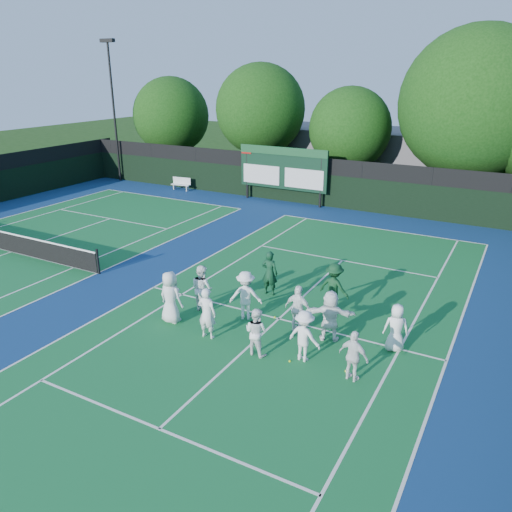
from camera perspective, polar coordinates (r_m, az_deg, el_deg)
The scene contains 30 objects.
ground at distance 16.46m, azimuth 1.07°, elevation -8.64°, with size 120.00×120.00×0.00m, color #17360E.
court_apron at distance 20.33m, azimuth -12.72°, elevation -3.25°, with size 34.00×32.00×0.01m, color navy.
near_court at distance 17.24m, azimuth 2.64°, elevation -7.19°, with size 11.05×23.85×0.01m.
left_court at distance 26.08m, azimuth -26.11°, elevation 0.44°, with size 11.05×23.85×0.01m.
back_fence at distance 32.11m, azimuth 5.00°, elevation 8.41°, with size 34.00×0.08×3.00m.
scoreboard at distance 32.00m, azimuth 3.06°, elevation 9.94°, with size 6.00×0.21×3.55m.
clubhouse at distance 38.23m, azimuth 15.65°, elevation 10.66°, with size 18.00×6.00×4.00m, color #5C5B61.
light_pole_left at distance 39.72m, azimuth -16.08°, elevation 17.23°, with size 1.20×0.30×10.12m.
tennis_net at distance 25.94m, azimuth -26.27°, elevation 1.44°, with size 11.30×0.10×1.10m.
bench at distance 36.21m, azimuth -8.53°, elevation 8.22°, with size 1.45×0.53×0.89m.
tree_a at distance 41.15m, azimuth -9.42°, elevation 15.33°, with size 5.90×5.90×7.64m.
tree_b at distance 36.74m, azimuth 0.79°, elevation 16.15°, with size 6.34×6.34×8.60m.
tree_c at distance 34.22m, azimuth 10.95°, elevation 13.88°, with size 5.35×5.35×7.13m.
tree_d at distance 32.54m, azimuth 24.05°, elevation 15.23°, with size 8.68×8.68×10.57m.
tennis_ball_0 at distance 17.23m, azimuth -5.31°, elevation -7.19°, with size 0.07×0.07×0.07m, color #CCE91B.
tennis_ball_1 at distance 17.28m, azimuth 2.16°, elevation -7.01°, with size 0.07×0.07×0.07m, color #CCE91B.
tennis_ball_2 at distance 14.66m, azimuth 10.22°, elevation -12.82°, with size 0.07×0.07×0.07m, color #CCE91B.
tennis_ball_5 at distance 14.90m, azimuth 3.87°, elevation -11.91°, with size 0.07×0.07×0.07m, color #CCE91B.
player_front_0 at distance 16.92m, azimuth -9.74°, elevation -4.67°, with size 0.88×0.57×1.81m, color silver.
player_front_1 at distance 15.82m, azimuth -5.61°, elevation -6.51°, with size 0.62×0.41×1.71m, color white.
player_front_2 at distance 14.92m, azimuth 0.01°, elevation -8.64°, with size 0.72×0.56×1.49m, color white.
player_front_3 at distance 14.67m, azimuth 5.55°, elevation -9.09°, with size 1.02×0.58×1.58m, color white.
player_front_4 at distance 14.00m, azimuth 11.09°, elevation -11.18°, with size 0.88×0.37×1.50m, color white.
player_back_0 at distance 17.59m, azimuth -6.19°, elevation -3.67°, with size 0.83×0.64×1.70m, color white.
player_back_1 at distance 16.91m, azimuth -1.19°, elevation -4.52°, with size 1.11×0.64×1.72m, color white.
player_back_2 at distance 16.17m, azimuth 4.85°, elevation -6.06°, with size 0.94×0.39×1.61m, color white.
player_back_3 at distance 15.77m, azimuth 8.47°, elevation -6.78°, with size 1.56×0.50×1.68m, color white.
player_back_4 at distance 15.67m, azimuth 15.71°, elevation -7.91°, with size 0.74×0.48×1.52m, color white.
coach_left at distance 18.73m, azimuth 1.57°, elevation -1.96°, with size 0.63×0.41×1.73m, color #0E351F.
coach_right at distance 17.70m, azimuth 8.89°, elevation -3.54°, with size 1.13×0.65×1.75m, color #0F381B.
Camera 1 is at (6.68, -12.75, 7.99)m, focal length 35.00 mm.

